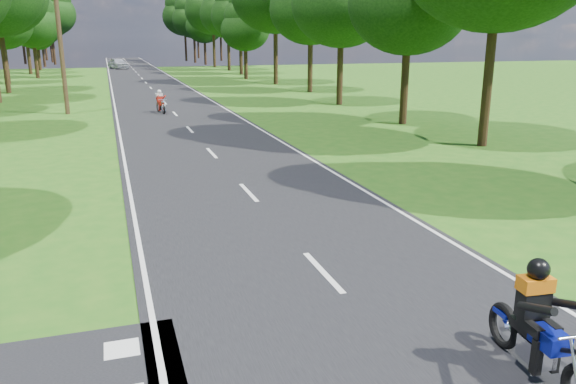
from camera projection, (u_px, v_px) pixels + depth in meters
name	position (u px, v px, depth m)	size (l,w,h in m)	color
ground	(368.00, 321.00, 9.02)	(160.00, 160.00, 0.00)	#215713
main_road	(146.00, 83.00, 54.90)	(7.00, 140.00, 0.02)	black
road_markings	(146.00, 84.00, 53.14)	(7.40, 140.00, 0.01)	silver
treeline	(148.00, 0.00, 62.34)	(40.00, 115.35, 14.78)	black
telegraph_pole	(60.00, 42.00, 31.86)	(1.20, 0.26, 8.00)	#382616
rider_near_blue	(543.00, 323.00, 7.27)	(0.65, 1.95, 1.63)	#0D1792
rider_far_red	(160.00, 101.00, 33.14)	(0.54, 1.63, 1.36)	#B7230E
distant_car	(118.00, 63.00, 77.94)	(1.78, 4.42, 1.51)	silver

